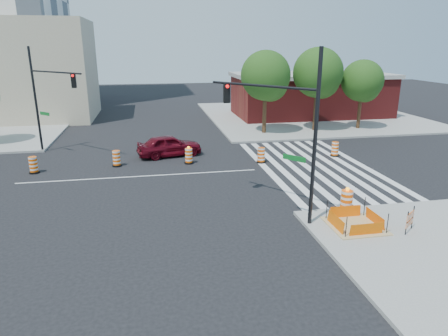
% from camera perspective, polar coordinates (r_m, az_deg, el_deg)
% --- Properties ---
extents(ground, '(120.00, 120.00, 0.00)m').
position_cam_1_polar(ground, '(24.32, -11.77, -1.17)').
color(ground, black).
rests_on(ground, ground).
extents(sidewalk_ne, '(22.00, 22.00, 0.15)m').
position_cam_1_polar(sidewalk_ne, '(45.23, 12.08, 7.36)').
color(sidewalk_ne, gray).
rests_on(sidewalk_ne, ground).
extents(crosswalk_east, '(6.75, 13.50, 0.01)m').
position_cam_1_polar(crosswalk_east, '(26.39, 12.70, 0.24)').
color(crosswalk_east, silver).
rests_on(crosswalk_east, ground).
extents(lane_centerline, '(14.00, 0.12, 0.01)m').
position_cam_1_polar(lane_centerline, '(24.32, -11.77, -1.16)').
color(lane_centerline, silver).
rests_on(lane_centerline, ground).
extents(excavation_pit, '(2.20, 2.20, 0.90)m').
position_cam_1_polar(excavation_pit, '(17.93, 18.21, -7.71)').
color(excavation_pit, tan).
rests_on(excavation_pit, ground).
extents(brick_storefront, '(16.50, 8.50, 4.60)m').
position_cam_1_polar(brick_storefront, '(44.92, 12.26, 10.18)').
color(brick_storefront, maroon).
rests_on(brick_storefront, ground).
extents(beige_midrise, '(14.00, 10.00, 10.00)m').
position_cam_1_polar(beige_midrise, '(46.93, -27.02, 12.32)').
color(beige_midrise, '#B7AA8C').
rests_on(beige_midrise, ground).
extents(red_coupe, '(4.74, 2.69, 1.52)m').
position_cam_1_polar(red_coupe, '(28.25, -7.81, 3.21)').
color(red_coupe, '#540712').
rests_on(red_coupe, ground).
extents(signal_pole_se, '(3.59, 4.37, 7.32)m').
position_cam_1_polar(signal_pole_se, '(17.19, 8.50, 6.92)').
color(signal_pole_se, black).
rests_on(signal_pole_se, ground).
extents(signal_pole_nw, '(3.96, 4.00, 7.28)m').
position_cam_1_polar(signal_pole_nw, '(30.22, -23.99, 9.99)').
color(signal_pole_nw, black).
rests_on(signal_pole_nw, ground).
extents(pit_drum, '(0.66, 0.66, 1.29)m').
position_cam_1_polar(pit_drum, '(18.87, 17.07, -4.81)').
color(pit_drum, black).
rests_on(pit_drum, ground).
extents(barricade, '(0.70, 0.57, 1.02)m').
position_cam_1_polar(barricade, '(18.08, 25.04, -6.63)').
color(barricade, '#F95805').
rests_on(barricade, ground).
extents(tree_north_c, '(4.20, 4.20, 7.13)m').
position_cam_1_polar(tree_north_c, '(34.66, 6.01, 12.60)').
color(tree_north_c, '#382314').
rests_on(tree_north_c, ground).
extents(tree_north_d, '(4.34, 4.34, 7.37)m').
position_cam_1_polar(tree_north_d, '(36.58, 13.29, 12.74)').
color(tree_north_d, '#382314').
rests_on(tree_north_d, ground).
extents(tree_north_e, '(3.71, 3.71, 6.30)m').
position_cam_1_polar(tree_north_e, '(38.51, 19.16, 11.39)').
color(tree_north_e, '#382314').
rests_on(tree_north_e, ground).
extents(median_drum_1, '(0.60, 0.60, 1.02)m').
position_cam_1_polar(median_drum_1, '(26.90, -25.57, 0.32)').
color(median_drum_1, black).
rests_on(median_drum_1, ground).
extents(median_drum_2, '(0.60, 0.60, 1.02)m').
position_cam_1_polar(median_drum_2, '(26.58, -15.09, 1.25)').
color(median_drum_2, black).
rests_on(median_drum_2, ground).
extents(median_drum_3, '(0.60, 0.60, 1.18)m').
position_cam_1_polar(median_drum_3, '(26.34, -5.05, 1.67)').
color(median_drum_3, black).
rests_on(median_drum_3, ground).
extents(median_drum_4, '(0.60, 0.60, 1.02)m').
position_cam_1_polar(median_drum_4, '(26.54, 5.33, 1.76)').
color(median_drum_4, black).
rests_on(median_drum_4, ground).
extents(median_drum_5, '(0.60, 0.60, 1.02)m').
position_cam_1_polar(median_drum_5, '(29.04, 15.56, 2.55)').
color(median_drum_5, black).
rests_on(median_drum_5, ground).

